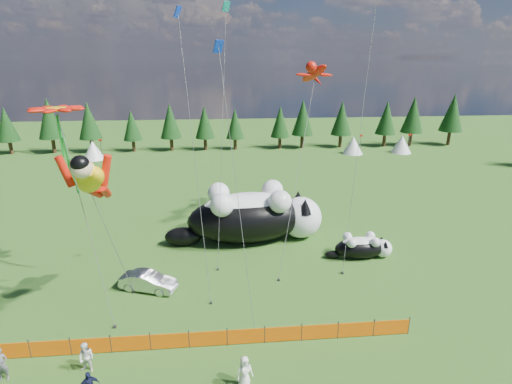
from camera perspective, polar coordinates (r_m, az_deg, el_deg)
The scene contains 16 objects.
ground at distance 25.24m, azimuth -6.65°, elevation -16.71°, with size 160.00×160.00×0.00m, color #16370A.
safety_fence at distance 22.54m, azimuth -6.84°, elevation -20.07°, with size 22.06×0.06×1.10m.
tree_line at distance 66.45m, azimuth -6.10°, elevation 9.40°, with size 90.00×4.00×8.00m, color black, non-canonical shape.
festival_tents at distance 62.83m, azimuth 4.09°, elevation 6.51°, with size 50.00×3.20×2.80m, color white, non-canonical shape.
cat_large at distance 32.94m, azimuth -0.29°, elevation -3.29°, with size 13.12×5.36×4.74m.
cat_small at distance 31.74m, azimuth 15.02°, elevation -7.55°, with size 5.17×1.89×1.87m.
car at distance 27.75m, azimuth -15.16°, elevation -12.22°, with size 1.30×3.74×1.23m, color silver.
spectator_a at distance 23.68m, azimuth -32.61°, elevation -20.03°, with size 0.64×0.42×1.75m, color #57575C.
spectator_b at distance 22.41m, azimuth -23.08°, elevation -20.95°, with size 0.78×0.46×1.61m, color white.
spectator_e at distance 20.17m, azimuth -1.64°, elevation -24.30°, with size 0.79×0.51×1.62m, color white.
superhero_kite at distance 22.26m, azimuth -22.59°, elevation 1.61°, with size 5.30×5.60×10.64m.
gecko_kite at distance 34.26m, azimuth 8.28°, elevation 16.38°, with size 6.20×12.69×16.76m.
flower_kite at distance 25.03m, azimuth -26.58°, elevation 10.17°, with size 4.61×5.49×12.54m.
diamond_kite_a at distance 25.18m, azimuth -10.77°, elevation 21.28°, with size 1.68×4.39×17.81m.
diamond_kite_c at distance 21.04m, azimuth -4.98°, elevation 17.14°, with size 2.05×3.67×15.80m.
diamond_kite_d at distance 30.90m, azimuth -4.36°, elevation 22.89°, with size 1.72×5.94×19.01m.
Camera 1 is at (0.89, -20.60, 14.55)m, focal length 28.00 mm.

